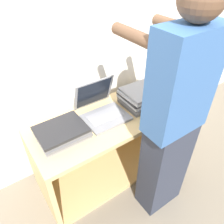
{
  "coord_description": "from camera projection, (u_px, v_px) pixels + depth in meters",
  "views": [
    {
      "loc": [
        -0.73,
        -0.86,
        1.76
      ],
      "look_at": [
        0.0,
        0.2,
        0.77
      ],
      "focal_mm": 35.0,
      "sensor_mm": 36.0,
      "label": 1
    }
  ],
  "objects": [
    {
      "name": "cart",
      "position": [
        103.0,
        142.0,
        2.0
      ],
      "size": [
        1.24,
        0.57,
        0.65
      ],
      "color": "tan",
      "rests_on": "ground_plane"
    },
    {
      "name": "laptop_stack_right",
      "position": [
        142.0,
        96.0,
        1.88
      ],
      "size": [
        0.36,
        0.29,
        0.15
      ],
      "color": "slate",
      "rests_on": "cart"
    },
    {
      "name": "ground_plane",
      "position": [
        124.0,
        190.0,
        1.97
      ],
      "size": [
        12.0,
        12.0,
        0.0
      ],
      "primitive_type": "plane",
      "color": "#756B5B"
    },
    {
      "name": "wall_back",
      "position": [
        77.0,
        37.0,
        1.67
      ],
      "size": [
        8.0,
        0.05,
        2.4
      ],
      "color": "silver",
      "rests_on": "ground_plane"
    },
    {
      "name": "laptop_stack_left",
      "position": [
        62.0,
        132.0,
        1.56
      ],
      "size": [
        0.35,
        0.28,
        0.08
      ],
      "color": "gray",
      "rests_on": "cart"
    },
    {
      "name": "person",
      "position": [
        173.0,
        122.0,
        1.41
      ],
      "size": [
        0.4,
        0.53,
        1.69
      ],
      "color": "#2D3342",
      "rests_on": "ground_plane"
    },
    {
      "name": "laptop_open",
      "position": [
        102.0,
        109.0,
        1.76
      ],
      "size": [
        0.34,
        0.36,
        0.28
      ],
      "color": "gray",
      "rests_on": "cart"
    }
  ]
}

